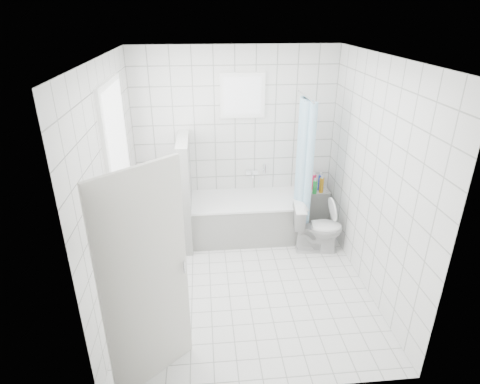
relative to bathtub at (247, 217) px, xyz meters
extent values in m
plane|color=white|center=(-0.14, -1.12, -0.29)|extent=(3.00, 3.00, 0.00)
plane|color=white|center=(-0.14, -1.12, 2.31)|extent=(3.00, 3.00, 0.00)
cube|color=white|center=(-0.14, 0.38, 1.01)|extent=(2.80, 0.02, 2.60)
cube|color=white|center=(-0.14, -2.62, 1.01)|extent=(2.80, 0.02, 2.60)
cube|color=white|center=(-1.54, -1.12, 1.01)|extent=(0.02, 3.00, 2.60)
cube|color=white|center=(1.26, -1.12, 1.01)|extent=(0.02, 3.00, 2.60)
cube|color=white|center=(-1.49, -0.82, 1.31)|extent=(0.01, 0.90, 1.40)
cube|color=white|center=(-0.04, 0.33, 1.66)|extent=(0.50, 0.01, 0.50)
cube|color=white|center=(-1.45, -0.82, 0.57)|extent=(0.18, 1.02, 0.08)
cube|color=silver|center=(-1.09, -2.34, 0.71)|extent=(0.63, 0.55, 2.00)
cube|color=white|center=(0.00, 0.00, -0.02)|extent=(1.56, 0.75, 0.55)
cube|color=white|center=(0.00, 0.00, 0.27)|extent=(1.58, 0.77, 0.03)
cube|color=white|center=(-0.85, -0.05, 0.46)|extent=(0.15, 0.85, 1.50)
cube|color=white|center=(1.05, 0.25, -0.02)|extent=(0.40, 0.24, 0.55)
imported|color=white|center=(0.89, -0.47, 0.05)|extent=(0.69, 0.44, 0.67)
cylinder|color=silver|center=(0.73, -0.02, 1.71)|extent=(0.02, 0.80, 0.02)
cube|color=silver|center=(0.10, 0.33, 0.56)|extent=(0.18, 0.06, 0.06)
imported|color=silver|center=(-1.44, -0.72, 0.77)|extent=(0.13, 0.13, 0.33)
imported|color=pink|center=(-1.44, -1.20, 0.76)|extent=(0.15, 0.15, 0.30)
imported|color=#33A4E9|center=(-1.44, -1.03, 0.70)|extent=(0.09, 0.09, 0.18)
imported|color=#B55AAA|center=(-1.44, -0.50, 0.70)|extent=(0.11, 0.11, 0.18)
cylinder|color=blue|center=(1.11, 0.27, 0.38)|extent=(0.06, 0.06, 0.24)
cylinder|color=#DF1A47|center=(1.02, 0.28, 0.38)|extent=(0.06, 0.06, 0.24)
cylinder|color=green|center=(1.00, 0.16, 0.36)|extent=(0.06, 0.06, 0.20)
cylinder|color=orange|center=(1.11, 0.19, 0.37)|extent=(0.06, 0.06, 0.23)
camera|label=1|loc=(-0.58, -5.03, 2.72)|focal=30.00mm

